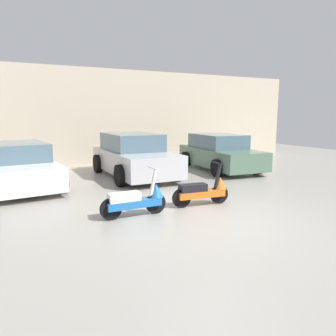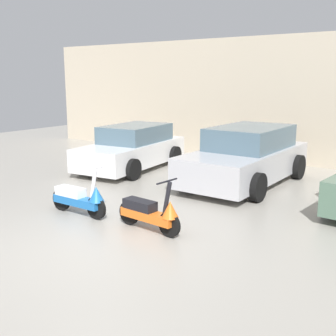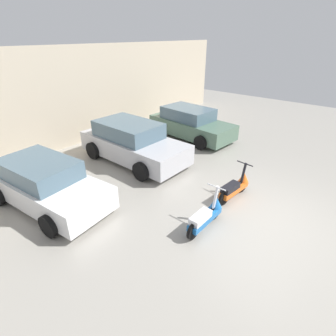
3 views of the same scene
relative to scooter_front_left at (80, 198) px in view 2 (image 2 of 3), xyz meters
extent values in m
plane|color=#9E998E|center=(1.31, -0.98, -0.35)|extent=(28.00, 28.00, 0.00)
cube|color=beige|center=(1.31, 7.35, 1.62)|extent=(19.60, 0.12, 3.95)
cylinder|color=black|center=(0.43, 0.00, -0.13)|extent=(0.44, 0.08, 0.44)
cylinder|color=black|center=(-0.55, 0.00, -0.13)|extent=(0.44, 0.08, 0.44)
cube|color=#1E66B2|center=(-0.06, 0.00, -0.08)|extent=(1.15, 0.27, 0.15)
cube|color=white|center=(-0.27, 0.00, 0.09)|extent=(0.65, 0.26, 0.17)
cylinder|color=white|center=(0.37, 0.00, 0.31)|extent=(0.20, 0.08, 0.63)
cylinder|color=white|center=(0.37, 0.00, 0.63)|extent=(0.03, 0.51, 0.03)
cone|color=#1E66B2|center=(0.44, 0.00, 0.14)|extent=(0.30, 0.30, 0.29)
cylinder|color=black|center=(2.10, 0.04, -0.13)|extent=(0.44, 0.12, 0.44)
cylinder|color=black|center=(1.13, 0.13, -0.13)|extent=(0.44, 0.12, 0.44)
cube|color=orange|center=(1.62, 0.09, -0.08)|extent=(1.16, 0.37, 0.15)
cube|color=black|center=(1.41, 0.10, 0.08)|extent=(0.66, 0.31, 0.17)
cylinder|color=black|center=(2.05, 0.04, 0.31)|extent=(0.21, 0.09, 0.62)
cylinder|color=black|center=(2.05, 0.04, 0.61)|extent=(0.08, 0.51, 0.03)
cone|color=orange|center=(2.12, 0.04, 0.14)|extent=(0.32, 0.32, 0.29)
cube|color=white|center=(-1.96, 3.92, 0.12)|extent=(1.97, 3.93, 0.63)
cube|color=slate|center=(-1.98, 4.14, 0.69)|extent=(1.60, 2.26, 0.50)
cylinder|color=black|center=(-1.02, 2.84, -0.06)|extent=(0.26, 0.59, 0.58)
cylinder|color=black|center=(-2.65, 2.66, -0.06)|extent=(0.26, 0.59, 0.58)
cylinder|color=black|center=(-1.27, 5.17, -0.06)|extent=(0.26, 0.59, 0.58)
cylinder|color=black|center=(-2.90, 5.00, -0.06)|extent=(0.26, 0.59, 0.58)
cube|color=#B7B7BC|center=(1.56, 4.19, 0.18)|extent=(1.82, 4.27, 0.71)
cube|color=slate|center=(1.56, 4.44, 0.81)|extent=(1.59, 2.40, 0.56)
cylinder|color=black|center=(2.46, 2.86, -0.03)|extent=(0.23, 0.65, 0.65)
cylinder|color=black|center=(0.63, 2.88, -0.03)|extent=(0.23, 0.65, 0.65)
cylinder|color=black|center=(2.50, 5.49, -0.03)|extent=(0.23, 0.65, 0.65)
cylinder|color=black|center=(0.66, 5.51, -0.03)|extent=(0.23, 0.65, 0.65)
cylinder|color=black|center=(4.02, 2.83, -0.05)|extent=(0.26, 0.62, 0.60)
camera|label=1|loc=(-2.38, -6.12, 1.73)|focal=35.00mm
camera|label=2|loc=(5.96, -5.51, 2.30)|focal=45.00mm
camera|label=3|loc=(-4.58, -2.59, 3.97)|focal=28.00mm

